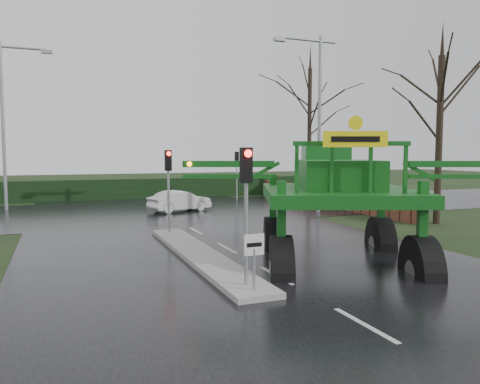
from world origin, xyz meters
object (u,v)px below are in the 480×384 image
object	(u,v)px
traffic_signal_near	(246,186)
white_sedan	(180,212)
street_light_right	(315,108)
street_light_left_far	(8,110)
traffic_signal_far	(237,165)
crop_sprayer	(281,181)
traffic_signal_mid	(168,173)
keep_left_sign	(254,253)

from	to	relation	value
traffic_signal_near	white_sedan	size ratio (longest dim) A/B	0.95
traffic_signal_near	street_light_right	xyz separation A→B (m)	(9.49, 13.01, 3.40)
street_light_right	street_light_left_far	xyz separation A→B (m)	(-16.39, 8.00, 0.00)
street_light_left_far	traffic_signal_far	bearing A→B (deg)	0.03
traffic_signal_near	crop_sprayer	xyz separation A→B (m)	(1.65, 1.46, 0.01)
traffic_signal_near	traffic_signal_mid	size ratio (longest dim) A/B	1.00
traffic_signal_far	white_sedan	xyz separation A→B (m)	(-5.44, -4.91, -2.59)
traffic_signal_mid	street_light_right	world-z (taller)	street_light_right
street_light_left_far	crop_sprayer	world-z (taller)	street_light_left_far
traffic_signal_near	crop_sprayer	world-z (taller)	crop_sprayer
traffic_signal_far	keep_left_sign	bearing A→B (deg)	70.07
keep_left_sign	traffic_signal_near	size ratio (longest dim) A/B	0.38
street_light_left_far	white_sedan	size ratio (longest dim) A/B	2.69
traffic_signal_far	white_sedan	bearing A→B (deg)	42.06
traffic_signal_mid	traffic_signal_far	bearing A→B (deg)	58.07
keep_left_sign	white_sedan	distance (m)	16.80
traffic_signal_mid	traffic_signal_far	xyz separation A→B (m)	(7.80, 12.52, 0.00)
traffic_signal_near	keep_left_sign	bearing A→B (deg)	-90.00
keep_left_sign	traffic_signal_near	xyz separation A→B (m)	(0.00, 0.49, 1.53)
street_light_left_far	crop_sprayer	bearing A→B (deg)	-66.38
traffic_signal_near	crop_sprayer	distance (m)	2.20
keep_left_sign	crop_sprayer	world-z (taller)	crop_sprayer
traffic_signal_mid	street_light_left_far	xyz separation A→B (m)	(-6.89, 12.51, 3.40)
keep_left_sign	street_light_right	bearing A→B (deg)	54.88
traffic_signal_far	street_light_right	xyz separation A→B (m)	(1.69, -8.01, 3.40)
traffic_signal_near	crop_sprayer	size ratio (longest dim) A/B	0.38
crop_sprayer	white_sedan	distance (m)	14.90
traffic_signal_near	street_light_right	world-z (taller)	street_light_right
traffic_signal_near	traffic_signal_mid	distance (m)	8.50
street_light_right	white_sedan	distance (m)	9.82
traffic_signal_far	street_light_left_far	size ratio (longest dim) A/B	0.35
street_light_left_far	crop_sprayer	distance (m)	21.61
white_sedan	traffic_signal_mid	bearing A→B (deg)	144.05
traffic_signal_mid	street_light_right	xyz separation A→B (m)	(9.49, 4.51, 3.40)
keep_left_sign	crop_sprayer	bearing A→B (deg)	49.67
traffic_signal_mid	street_light_right	bearing A→B (deg)	25.40
traffic_signal_near	traffic_signal_far	xyz separation A→B (m)	(7.80, 21.02, 0.00)
traffic_signal_far	traffic_signal_near	bearing A→B (deg)	69.64
traffic_signal_near	white_sedan	xyz separation A→B (m)	(2.36, 16.11, -2.59)
street_light_right	crop_sprayer	size ratio (longest dim) A/B	1.09
street_light_right	crop_sprayer	bearing A→B (deg)	-124.17
street_light_left_far	white_sedan	world-z (taller)	street_light_left_far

